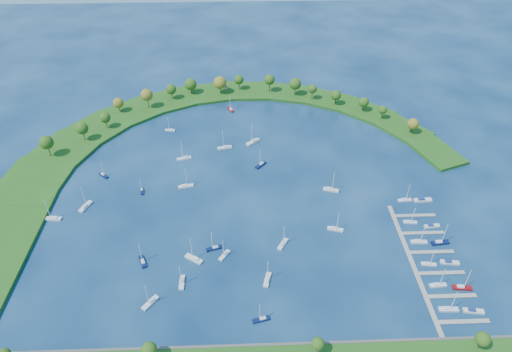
{
  "coord_description": "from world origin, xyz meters",
  "views": [
    {
      "loc": [
        -2.49,
        -203.53,
        167.02
      ],
      "look_at": [
        5.0,
        5.0,
        4.0
      ],
      "focal_mm": 31.65,
      "sensor_mm": 36.0,
      "label": 1
    }
  ],
  "objects_px": {
    "moored_boat_21": "(182,282)",
    "docked_boat_9": "(432,226)",
    "moored_boat_0": "(283,244)",
    "moored_boat_5": "(104,175)",
    "moored_boat_9": "(225,147)",
    "moored_boat_2": "(85,206)",
    "moored_boat_11": "(224,255)",
    "moored_boat_14": "(194,258)",
    "moored_boat_12": "(331,189)",
    "dock_system": "(427,262)",
    "moored_boat_17": "(143,261)",
    "moored_boat_6": "(53,218)",
    "moored_boat_13": "(253,142)",
    "docked_boat_2": "(438,285)",
    "docked_boat_6": "(419,241)",
    "docked_boat_8": "(410,222)",
    "moored_boat_1": "(142,190)",
    "docked_boat_1": "(473,311)",
    "moored_boat_19": "(150,302)",
    "docked_boat_4": "(429,264)",
    "moored_boat_16": "(214,248)",
    "moored_boat_20": "(231,109)",
    "docked_boat_7": "(440,242)",
    "docked_boat_11": "(423,200)",
    "harbor_tower": "(226,87)",
    "moored_boat_18": "(267,279)",
    "docked_boat_5": "(450,262)",
    "docked_boat_10": "(405,200)",
    "docked_boat_0": "(449,309)",
    "moored_boat_8": "(170,130)",
    "moored_boat_10": "(261,164)",
    "docked_boat_3": "(462,287)",
    "moored_boat_4": "(261,319)",
    "moored_boat_7": "(184,158)"
  },
  "relations": [
    {
      "from": "moored_boat_0",
      "to": "moored_boat_1",
      "type": "relative_size",
      "value": 1.31
    },
    {
      "from": "moored_boat_13",
      "to": "moored_boat_11",
      "type": "bearing_deg",
      "value": 40.41
    },
    {
      "from": "moored_boat_2",
      "to": "moored_boat_19",
      "type": "distance_m",
      "value": 79.21
    },
    {
      "from": "docked_boat_6",
      "to": "moored_boat_0",
      "type": "bearing_deg",
      "value": -177.92
    },
    {
      "from": "moored_boat_5",
      "to": "moored_boat_16",
      "type": "height_order",
      "value": "moored_boat_16"
    },
    {
      "from": "moored_boat_8",
      "to": "moored_boat_18",
      "type": "relative_size",
      "value": 0.82
    },
    {
      "from": "moored_boat_20",
      "to": "moored_boat_2",
      "type": "bearing_deg",
      "value": 117.82
    },
    {
      "from": "moored_boat_5",
      "to": "moored_boat_9",
      "type": "xyz_separation_m",
      "value": [
        72.27,
        26.86,
        0.09
      ]
    },
    {
      "from": "moored_boat_14",
      "to": "moored_boat_12",
      "type": "bearing_deg",
      "value": -113.01
    },
    {
      "from": "moored_boat_17",
      "to": "docked_boat_9",
      "type": "height_order",
      "value": "moored_boat_17"
    },
    {
      "from": "moored_boat_1",
      "to": "docked_boat_1",
      "type": "relative_size",
      "value": 1.05
    },
    {
      "from": "moored_boat_13",
      "to": "docked_boat_2",
      "type": "bearing_deg",
      "value": 84.01
    },
    {
      "from": "moored_boat_19",
      "to": "docked_boat_8",
      "type": "bearing_deg",
      "value": 147.03
    },
    {
      "from": "dock_system",
      "to": "moored_boat_17",
      "type": "xyz_separation_m",
      "value": [
        -137.25,
        5.22,
        0.55
      ]
    },
    {
      "from": "docked_boat_5",
      "to": "docked_boat_10",
      "type": "height_order",
      "value": "docked_boat_10"
    },
    {
      "from": "moored_boat_0",
      "to": "moored_boat_11",
      "type": "distance_m",
      "value": 29.83
    },
    {
      "from": "moored_boat_2",
      "to": "docked_boat_1",
      "type": "height_order",
      "value": "moored_boat_2"
    },
    {
      "from": "moored_boat_14",
      "to": "docked_boat_11",
      "type": "relative_size",
      "value": 1.38
    },
    {
      "from": "moored_boat_4",
      "to": "docked_boat_1",
      "type": "xyz_separation_m",
      "value": [
        92.14,
        0.88,
        -0.23
      ]
    },
    {
      "from": "dock_system",
      "to": "docked_boat_11",
      "type": "xyz_separation_m",
      "value": [
        12.56,
        44.98,
        0.4
      ]
    },
    {
      "from": "moored_boat_19",
      "to": "docked_boat_4",
      "type": "height_order",
      "value": "moored_boat_19"
    },
    {
      "from": "moored_boat_2",
      "to": "moored_boat_6",
      "type": "relative_size",
      "value": 1.0
    },
    {
      "from": "harbor_tower",
      "to": "moored_boat_2",
      "type": "distance_m",
      "value": 154.3
    },
    {
      "from": "moored_boat_14",
      "to": "moored_boat_21",
      "type": "height_order",
      "value": "moored_boat_14"
    },
    {
      "from": "moored_boat_0",
      "to": "moored_boat_14",
      "type": "bearing_deg",
      "value": 131.4
    },
    {
      "from": "moored_boat_20",
      "to": "moored_boat_21",
      "type": "height_order",
      "value": "moored_boat_21"
    },
    {
      "from": "moored_boat_10",
      "to": "docked_boat_9",
      "type": "xyz_separation_m",
      "value": [
        87.42,
        -57.09,
        -0.31
      ]
    },
    {
      "from": "docked_boat_1",
      "to": "docked_boat_9",
      "type": "distance_m",
      "value": 52.5
    },
    {
      "from": "moored_boat_17",
      "to": "moored_boat_21",
      "type": "xyz_separation_m",
      "value": [
        20.14,
        -13.17,
        0.01
      ]
    },
    {
      "from": "moored_boat_17",
      "to": "docked_boat_7",
      "type": "bearing_deg",
      "value": -110.78
    },
    {
      "from": "docked_boat_9",
      "to": "moored_boat_0",
      "type": "bearing_deg",
      "value": -179.67
    },
    {
      "from": "moored_boat_7",
      "to": "docked_boat_4",
      "type": "xyz_separation_m",
      "value": [
        125.1,
        -91.3,
        -0.07
      ]
    },
    {
      "from": "docked_boat_8",
      "to": "moored_boat_9",
      "type": "bearing_deg",
      "value": 150.2
    },
    {
      "from": "harbor_tower",
      "to": "docked_boat_4",
      "type": "xyz_separation_m",
      "value": [
        99.96,
        -182.06,
        -3.22
      ]
    },
    {
      "from": "moored_boat_21",
      "to": "docked_boat_9",
      "type": "relative_size",
      "value": 1.46
    },
    {
      "from": "docked_boat_5",
      "to": "docked_boat_11",
      "type": "distance_m",
      "value": 45.64
    },
    {
      "from": "moored_boat_14",
      "to": "docked_boat_6",
      "type": "bearing_deg",
      "value": -142.81
    },
    {
      "from": "moored_boat_17",
      "to": "moored_boat_20",
      "type": "xyz_separation_m",
      "value": [
        41.24,
        145.71,
        -0.01
      ]
    },
    {
      "from": "docked_boat_11",
      "to": "moored_boat_20",
      "type": "bearing_deg",
      "value": 133.32
    },
    {
      "from": "moored_boat_14",
      "to": "docked_boat_8",
      "type": "xyz_separation_m",
      "value": [
        112.81,
        21.81,
        -0.1
      ]
    },
    {
      "from": "moored_boat_16",
      "to": "moored_boat_2",
      "type": "bearing_deg",
      "value": -41.0
    },
    {
      "from": "moored_boat_10",
      "to": "moored_boat_16",
      "type": "bearing_deg",
      "value": 20.56
    },
    {
      "from": "moored_boat_2",
      "to": "moored_boat_11",
      "type": "relative_size",
      "value": 1.24
    },
    {
      "from": "docked_boat_2",
      "to": "docked_boat_6",
      "type": "bearing_deg",
      "value": 86.0
    },
    {
      "from": "moored_boat_1",
      "to": "moored_boat_18",
      "type": "bearing_deg",
      "value": 31.45
    },
    {
      "from": "moored_boat_14",
      "to": "docked_boat_7",
      "type": "bearing_deg",
      "value": -143.58
    },
    {
      "from": "docked_boat_0",
      "to": "docked_boat_4",
      "type": "distance_m",
      "value": 25.64
    },
    {
      "from": "moored_boat_18",
      "to": "docked_boat_7",
      "type": "height_order",
      "value": "docked_boat_7"
    },
    {
      "from": "moored_boat_2",
      "to": "moored_boat_12",
      "type": "xyz_separation_m",
      "value": [
        137.84,
        9.56,
        -0.02
      ]
    },
    {
      "from": "moored_boat_5",
      "to": "docked_boat_3",
      "type": "bearing_deg",
      "value": 15.26
    }
  ]
}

